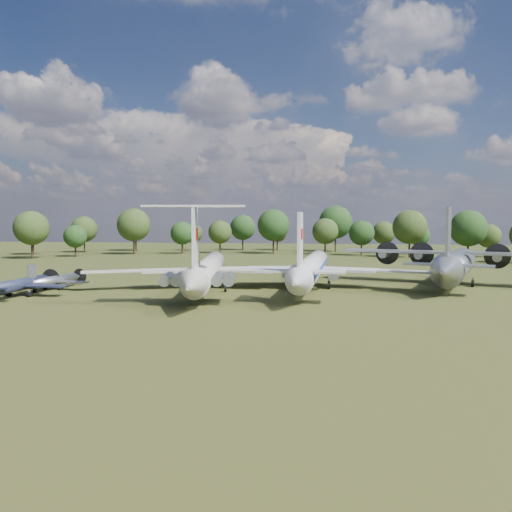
% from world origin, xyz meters
% --- Properties ---
extents(ground, '(300.00, 300.00, 0.00)m').
position_xyz_m(ground, '(0.00, 0.00, 0.00)').
color(ground, '#223A13').
rests_on(ground, ground).
extents(il62_airliner, '(42.25, 51.12, 4.53)m').
position_xyz_m(il62_airliner, '(-0.40, -0.90, 2.26)').
color(il62_airliner, silver).
rests_on(il62_airliner, ground).
extents(tu104_jet, '(36.63, 47.59, 4.60)m').
position_xyz_m(tu104_jet, '(14.10, 4.03, 2.30)').
color(tu104_jet, silver).
rests_on(tu104_jet, ground).
extents(an12_transport, '(45.20, 47.78, 5.10)m').
position_xyz_m(an12_transport, '(36.08, 10.06, 2.55)').
color(an12_transport, '#ACAEB4').
rests_on(an12_transport, ground).
extents(small_prop_west, '(12.04, 16.25, 2.35)m').
position_xyz_m(small_prop_west, '(-23.25, -10.07, 1.18)').
color(small_prop_west, black).
rests_on(small_prop_west, ground).
extents(small_prop_northwest, '(11.84, 14.96, 2.01)m').
position_xyz_m(small_prop_northwest, '(-22.33, -3.59, 1.01)').
color(small_prop_northwest, '#9B9EA3').
rests_on(small_prop_northwest, ground).
extents(person_on_il62, '(0.85, 0.73, 1.96)m').
position_xyz_m(person_on_il62, '(1.57, -13.43, 5.51)').
color(person_on_il62, olive).
rests_on(person_on_il62, il62_airliner).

